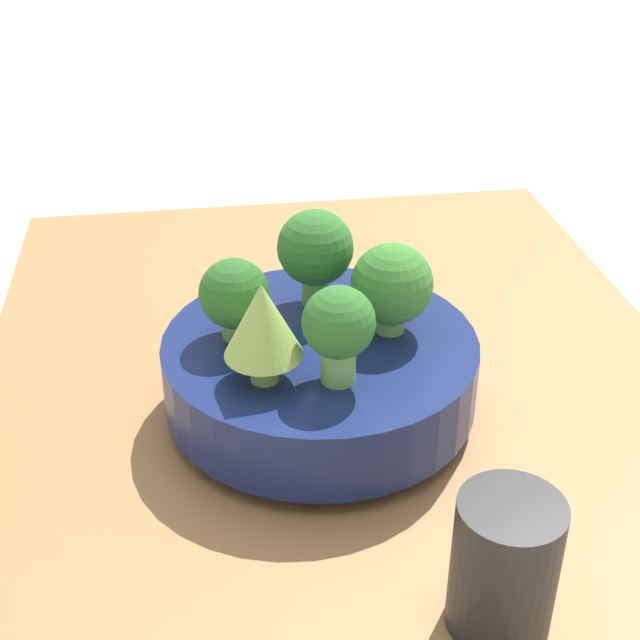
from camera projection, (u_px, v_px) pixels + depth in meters
ground_plane at (341, 411)px, 0.85m from camera, size 6.00×6.00×0.00m
table at (341, 398)px, 0.84m from camera, size 0.87×0.68×0.03m
bowl at (320, 372)px, 0.78m from camera, size 0.27×0.27×0.08m
romanesco_piece_far at (263, 322)px, 0.68m from camera, size 0.06×0.06×0.09m
broccoli_floret_left at (339, 327)px, 0.68m from camera, size 0.06×0.06×0.08m
broccoli_floret_right at (315, 250)px, 0.79m from camera, size 0.07×0.07×0.09m
broccoli_floret_back at (234, 295)px, 0.74m from camera, size 0.06×0.06×0.07m
broccoli_floret_front at (392, 285)px, 0.75m from camera, size 0.07×0.07×0.08m
cup at (504, 566)px, 0.57m from camera, size 0.07×0.07×0.10m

